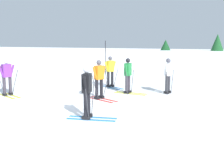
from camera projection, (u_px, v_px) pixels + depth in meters
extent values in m
plane|color=white|center=(58.00, 103.00, 10.16)|extent=(120.00, 120.00, 0.00)
cube|color=white|center=(179.00, 57.00, 27.64)|extent=(80.00, 9.09, 1.66)
cube|color=#237AC6|center=(114.00, 87.00, 13.82)|extent=(1.50, 0.72, 0.02)
cube|color=#237AC6|center=(110.00, 88.00, 13.65)|extent=(1.50, 0.72, 0.02)
cube|color=black|center=(112.00, 86.00, 13.93)|extent=(0.29, 0.21, 0.10)
cube|color=black|center=(108.00, 86.00, 13.76)|extent=(0.29, 0.21, 0.10)
cylinder|color=black|center=(112.00, 77.00, 13.87)|extent=(0.14, 0.14, 0.85)
cylinder|color=black|center=(108.00, 78.00, 13.70)|extent=(0.14, 0.14, 0.85)
cube|color=yellow|center=(110.00, 66.00, 13.71)|extent=(0.37, 0.44, 0.60)
cylinder|color=yellow|center=(114.00, 66.00, 13.85)|extent=(0.18, 0.27, 0.55)
cylinder|color=yellow|center=(107.00, 67.00, 13.54)|extent=(0.18, 0.27, 0.55)
sphere|color=#4C4C56|center=(110.00, 58.00, 13.65)|extent=(0.22, 0.22, 0.22)
cylinder|color=#38383D|center=(116.00, 77.00, 13.91)|extent=(0.16, 0.33, 1.08)
cylinder|color=#38383D|center=(107.00, 78.00, 13.51)|extent=(0.16, 0.33, 1.08)
cube|color=#B7B2A3|center=(108.00, 65.00, 13.87)|extent=(0.28, 0.33, 0.40)
cube|color=red|center=(104.00, 99.00, 10.91)|extent=(1.57, 0.51, 0.02)
cube|color=red|center=(99.00, 100.00, 10.71)|extent=(1.57, 0.51, 0.02)
cube|color=black|center=(101.00, 97.00, 11.01)|extent=(0.28, 0.18, 0.10)
cube|color=black|center=(97.00, 98.00, 10.81)|extent=(0.28, 0.18, 0.10)
cylinder|color=black|center=(101.00, 86.00, 10.95)|extent=(0.14, 0.14, 0.85)
cylinder|color=black|center=(97.00, 87.00, 10.75)|extent=(0.14, 0.14, 0.85)
cube|color=orange|center=(99.00, 72.00, 10.77)|extent=(0.33, 0.43, 0.60)
cylinder|color=orange|center=(103.00, 72.00, 10.94)|extent=(0.15, 0.27, 0.55)
cylinder|color=orange|center=(95.00, 73.00, 10.58)|extent=(0.15, 0.27, 0.55)
sphere|color=#4C4C56|center=(99.00, 63.00, 10.72)|extent=(0.22, 0.22, 0.22)
cylinder|color=#38383D|center=(106.00, 86.00, 11.00)|extent=(0.12, 0.37, 1.10)
cylinder|color=#38383D|center=(95.00, 88.00, 10.56)|extent=(0.12, 0.37, 1.10)
cube|color=gold|center=(132.00, 93.00, 12.22)|extent=(1.60, 0.15, 0.02)
cube|color=gold|center=(129.00, 94.00, 11.97)|extent=(1.60, 0.15, 0.02)
cube|color=black|center=(129.00, 91.00, 12.28)|extent=(0.26, 0.13, 0.10)
cube|color=black|center=(127.00, 92.00, 12.03)|extent=(0.26, 0.13, 0.10)
cylinder|color=#38333D|center=(129.00, 82.00, 12.22)|extent=(0.14, 0.14, 0.85)
cylinder|color=#38333D|center=(127.00, 83.00, 11.97)|extent=(0.14, 0.14, 0.85)
cube|color=#23843D|center=(128.00, 69.00, 12.01)|extent=(0.25, 0.39, 0.60)
cylinder|color=#23843D|center=(130.00, 69.00, 12.23)|extent=(0.10, 0.26, 0.55)
cylinder|color=#23843D|center=(126.00, 70.00, 11.78)|extent=(0.10, 0.26, 0.55)
sphere|color=black|center=(128.00, 60.00, 11.96)|extent=(0.22, 0.22, 0.22)
cylinder|color=#38383D|center=(132.00, 81.00, 12.37)|extent=(0.04, 0.28, 1.10)
cylinder|color=#38383D|center=(127.00, 83.00, 11.72)|extent=(0.04, 0.28, 1.10)
cube|color=#237AC6|center=(93.00, 117.00, 8.20)|extent=(1.55, 0.59, 0.02)
cube|color=#237AC6|center=(91.00, 120.00, 7.92)|extent=(1.55, 0.59, 0.02)
cube|color=black|center=(88.00, 115.00, 8.22)|extent=(0.28, 0.20, 0.10)
cube|color=black|center=(86.00, 118.00, 7.94)|extent=(0.28, 0.20, 0.10)
cylinder|color=black|center=(88.00, 101.00, 8.16)|extent=(0.14, 0.14, 0.85)
cylinder|color=black|center=(86.00, 103.00, 7.88)|extent=(0.14, 0.14, 0.85)
cube|color=black|center=(87.00, 83.00, 7.94)|extent=(0.35, 0.44, 0.60)
cylinder|color=black|center=(89.00, 82.00, 8.18)|extent=(0.17, 0.27, 0.55)
cylinder|color=black|center=(85.00, 85.00, 7.69)|extent=(0.17, 0.27, 0.55)
sphere|color=silver|center=(87.00, 70.00, 7.89)|extent=(0.22, 0.22, 0.22)
cylinder|color=#38383D|center=(93.00, 100.00, 8.32)|extent=(0.13, 0.34, 1.08)
cylinder|color=#38383D|center=(87.00, 105.00, 7.68)|extent=(0.13, 0.34, 1.08)
cube|color=silver|center=(171.00, 93.00, 12.14)|extent=(1.60, 0.21, 0.02)
cube|color=silver|center=(169.00, 94.00, 11.90)|extent=(1.60, 0.21, 0.02)
cube|color=black|center=(168.00, 92.00, 12.21)|extent=(0.27, 0.14, 0.10)
cube|color=black|center=(166.00, 93.00, 11.98)|extent=(0.27, 0.14, 0.10)
cylinder|color=#2D2D33|center=(169.00, 82.00, 12.15)|extent=(0.14, 0.14, 0.85)
cylinder|color=#2D2D33|center=(167.00, 83.00, 11.92)|extent=(0.14, 0.14, 0.85)
cube|color=white|center=(168.00, 70.00, 11.95)|extent=(0.27, 0.40, 0.60)
cylinder|color=white|center=(170.00, 69.00, 12.15)|extent=(0.11, 0.26, 0.55)
cylinder|color=white|center=(167.00, 70.00, 11.74)|extent=(0.11, 0.26, 0.55)
sphere|color=#4C4C56|center=(168.00, 61.00, 11.90)|extent=(0.22, 0.22, 0.22)
cylinder|color=#38383D|center=(172.00, 81.00, 12.27)|extent=(0.05, 0.30, 1.12)
cylinder|color=#38383D|center=(167.00, 83.00, 11.68)|extent=(0.05, 0.30, 1.12)
cube|color=gold|center=(12.00, 95.00, 11.62)|extent=(1.57, 0.50, 0.02)
cube|color=gold|center=(6.00, 96.00, 11.42)|extent=(1.57, 0.50, 0.02)
cube|color=black|center=(11.00, 94.00, 11.71)|extent=(0.28, 0.18, 0.10)
cube|color=black|center=(5.00, 95.00, 11.51)|extent=(0.28, 0.18, 0.10)
cylinder|color=#38333D|center=(10.00, 84.00, 11.65)|extent=(0.14, 0.14, 0.85)
cylinder|color=#38333D|center=(4.00, 84.00, 11.45)|extent=(0.14, 0.14, 0.85)
cube|color=purple|center=(7.00, 71.00, 11.47)|extent=(0.33, 0.43, 0.60)
cylinder|color=purple|center=(12.00, 71.00, 11.64)|extent=(0.15, 0.27, 0.55)
cylinder|color=purple|center=(1.00, 71.00, 11.28)|extent=(0.15, 0.27, 0.55)
sphere|color=silver|center=(6.00, 61.00, 11.42)|extent=(0.22, 0.22, 0.22)
cylinder|color=#38383D|center=(15.00, 83.00, 11.71)|extent=(0.12, 0.35, 1.19)
cylinder|color=#38383D|center=(1.00, 84.00, 11.25)|extent=(0.12, 0.35, 1.19)
cube|color=maroon|center=(5.00, 70.00, 11.62)|extent=(0.25, 0.32, 0.40)
cylinder|color=black|center=(105.00, 58.00, 19.27)|extent=(0.05, 0.05, 2.60)
cylinder|color=#513823|center=(165.00, 63.00, 26.62)|extent=(0.20, 0.20, 0.53)
cone|color=#14421E|center=(165.00, 50.00, 26.45)|extent=(2.11, 2.11, 2.25)
cylinder|color=#513823|center=(216.00, 65.00, 24.52)|extent=(0.24, 0.24, 0.55)
cone|color=#194C23|center=(217.00, 48.00, 24.31)|extent=(2.00, 2.00, 2.76)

